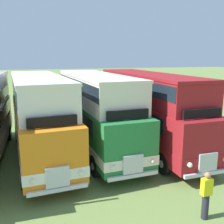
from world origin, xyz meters
TOP-DOWN VIEW (x-y plane):
  - bus_seventh_in_row at (6.49, 0.22)m, footprint 3.10×10.46m
  - bus_eighth_in_row at (9.73, 0.44)m, footprint 2.89×10.43m
  - bus_ninth_in_row at (12.98, 0.31)m, footprint 2.68×11.70m
  - marshal_person at (11.47, -7.55)m, footprint 0.36×0.24m

SIDE VIEW (x-z plane):
  - marshal_person at x=11.47m, z-range 0.02..1.75m
  - bus_seventh_in_row at x=6.49m, z-range 0.22..4.71m
  - bus_eighth_in_row at x=9.73m, z-range 0.22..4.71m
  - bus_ninth_in_row at x=12.98m, z-range 0.23..4.72m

